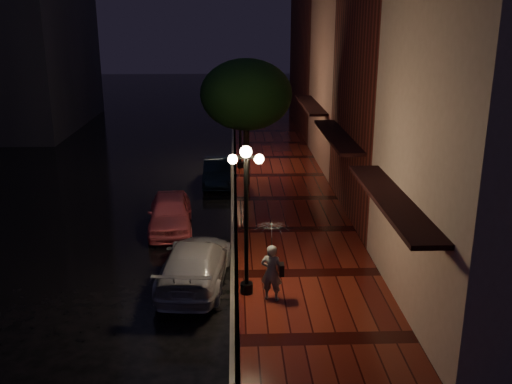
% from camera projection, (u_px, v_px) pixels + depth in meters
% --- Properties ---
extents(ground, '(120.00, 120.00, 0.00)m').
position_uv_depth(ground, '(234.00, 234.00, 21.15)').
color(ground, black).
rests_on(ground, ground).
extents(sidewalk, '(4.50, 60.00, 0.15)m').
position_uv_depth(sidewalk, '(295.00, 231.00, 21.21)').
color(sidewalk, '#42100B').
rests_on(sidewalk, ground).
extents(curb, '(0.25, 60.00, 0.15)m').
position_uv_depth(curb, '(234.00, 232.00, 21.13)').
color(curb, '#595451').
rests_on(curb, ground).
extents(storefront_near, '(5.00, 8.00, 8.50)m').
position_uv_depth(storefront_near, '(509.00, 160.00, 14.42)').
color(storefront_near, gray).
rests_on(storefront_near, ground).
extents(storefront_mid, '(5.00, 8.00, 11.00)m').
position_uv_depth(storefront_mid, '(416.00, 77.00, 21.68)').
color(storefront_mid, '#511914').
rests_on(storefront_mid, ground).
extents(storefront_far, '(5.00, 8.00, 9.00)m').
position_uv_depth(storefront_far, '(367.00, 81.00, 29.61)').
color(storefront_far, '#8C5951').
rests_on(storefront_far, ground).
extents(storefront_extra, '(5.00, 12.00, 10.00)m').
position_uv_depth(storefront_extra, '(335.00, 57.00, 39.00)').
color(storefront_extra, '#511914').
rests_on(storefront_extra, ground).
extents(streetlamp_near, '(0.96, 0.36, 4.31)m').
position_uv_depth(streetlamp_near, '(246.00, 212.00, 15.62)').
color(streetlamp_near, black).
rests_on(streetlamp_near, sidewalk).
extents(streetlamp_far, '(0.96, 0.36, 4.31)m').
position_uv_depth(streetlamp_far, '(240.00, 121.00, 28.97)').
color(streetlamp_far, black).
rests_on(streetlamp_far, sidewalk).
extents(street_tree, '(4.16, 4.16, 5.80)m').
position_uv_depth(street_tree, '(246.00, 97.00, 25.62)').
color(street_tree, black).
rests_on(street_tree, sidewalk).
extents(pink_car, '(1.90, 4.07, 1.35)m').
position_uv_depth(pink_car, '(170.00, 213.00, 21.37)').
color(pink_car, '#E9606D').
rests_on(pink_car, ground).
extents(navy_car, '(1.30, 3.69, 1.22)m').
position_uv_depth(navy_car, '(218.00, 172.00, 27.20)').
color(navy_car, black).
rests_on(navy_car, ground).
extents(silver_car, '(2.30, 4.79, 1.35)m').
position_uv_depth(silver_car, '(195.00, 263.00, 17.03)').
color(silver_car, '#A7A5AD').
rests_on(silver_car, ground).
extents(woman_with_umbrella, '(0.95, 0.97, 2.29)m').
position_uv_depth(woman_with_umbrella, '(272.00, 249.00, 15.54)').
color(woman_with_umbrella, silver).
rests_on(woman_with_umbrella, sidewalk).
extents(parking_meter, '(0.14, 0.11, 1.32)m').
position_uv_depth(parking_meter, '(246.00, 236.00, 18.42)').
color(parking_meter, black).
rests_on(parking_meter, sidewalk).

